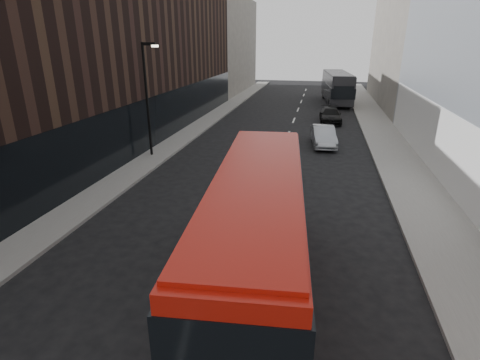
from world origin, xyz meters
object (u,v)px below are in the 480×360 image
Objects in this scene: street_lamp at (148,93)px; car_c at (330,115)px; grey_bus at (337,87)px; car_a at (283,172)px; car_b at (323,136)px; red_bus at (257,236)px.

street_lamp is 18.32m from car_c.
street_lamp is 28.83m from grey_bus.
car_a is 0.90× the size of car_b.
car_c reaches higher than car_a.
car_b reaches higher than car_c.
car_c is (11.61, 13.74, -3.51)m from street_lamp.
car_a is 0.85× the size of car_c.
car_a is 17.10m from car_c.
red_bus reaches higher than grey_bus.
street_lamp is at bearing -121.16° from grey_bus.
street_lamp reaches higher than car_b.
grey_bus is 2.89× the size of car_a.
car_a is at bearing -102.40° from grey_bus.
grey_bus is 12.28m from car_c.
street_lamp is 12.66m from car_b.
car_c is (0.61, 8.52, -0.05)m from car_b.
red_bus is 39.16m from grey_bus.
car_c is at bearing -99.34° from grey_bus.
red_bus is 2.58× the size of car_a.
red_bus is at bearing -102.81° from car_b.
street_lamp is 1.60× the size of car_b.
street_lamp is at bearing 156.53° from car_a.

